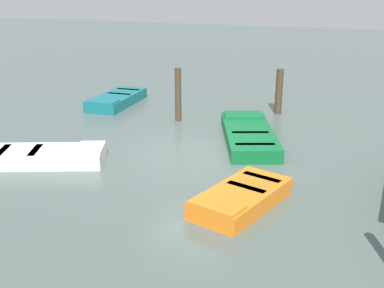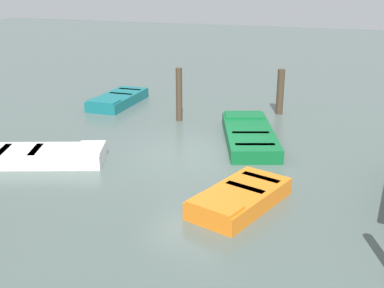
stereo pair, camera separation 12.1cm
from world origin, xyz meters
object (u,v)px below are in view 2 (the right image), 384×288
object	(u,v)px
rowboat_white	(46,155)
mooring_piling_center	(280,92)
rowboat_green	(249,135)
rowboat_orange	(240,198)
mooring_piling_far_right	(179,95)
rowboat_teal	(118,99)

from	to	relation	value
rowboat_white	mooring_piling_center	xyz separation A→B (m)	(-7.36, 5.11, 0.63)
rowboat_green	rowboat_orange	xyz separation A→B (m)	(4.52, 0.93, 0.00)
mooring_piling_far_right	mooring_piling_center	distance (m)	3.88
rowboat_teal	mooring_piling_center	distance (m)	6.51
rowboat_white	mooring_piling_center	world-z (taller)	mooring_piling_center
rowboat_teal	mooring_piling_far_right	world-z (taller)	mooring_piling_far_right
mooring_piling_center	rowboat_green	bearing A→B (deg)	-4.43
mooring_piling_center	rowboat_orange	bearing A→B (deg)	4.62
rowboat_teal	mooring_piling_far_right	bearing A→B (deg)	66.16
rowboat_orange	rowboat_green	bearing A→B (deg)	-151.64
rowboat_teal	mooring_piling_far_right	distance (m)	3.53
mooring_piling_center	rowboat_teal	bearing A→B (deg)	-81.87
rowboat_teal	rowboat_white	xyz separation A→B (m)	(6.45, 1.31, -0.00)
rowboat_orange	mooring_piling_far_right	bearing A→B (deg)	-129.95
rowboat_orange	rowboat_white	distance (m)	5.80
rowboat_teal	mooring_piling_center	world-z (taller)	mooring_piling_center
rowboat_green	rowboat_teal	bearing A→B (deg)	46.15
rowboat_orange	mooring_piling_center	size ratio (longest dim) A/B	1.68
rowboat_teal	rowboat_white	size ratio (longest dim) A/B	0.92
rowboat_teal	mooring_piling_center	bearing A→B (deg)	95.89
mooring_piling_far_right	rowboat_teal	bearing A→B (deg)	-111.61
mooring_piling_center	mooring_piling_far_right	bearing A→B (deg)	-55.71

